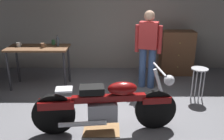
{
  "coord_description": "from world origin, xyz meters",
  "views": [
    {
      "loc": [
        -0.07,
        -3.57,
        2.13
      ],
      "look_at": [
        -0.05,
        0.7,
        0.65
      ],
      "focal_mm": 38.88,
      "sensor_mm": 36.0,
      "label": 1
    }
  ],
  "objects_px": {
    "person_standing": "(147,46)",
    "mug_brown_stoneware": "(41,45)",
    "shop_stool": "(198,75)",
    "mug_green_speckled": "(52,42)",
    "motorcycle": "(106,104)",
    "mug_white_ceramic": "(17,44)",
    "bottle": "(56,42)",
    "wooden_dresser": "(175,53)"
  },
  "relations": [
    {
      "from": "wooden_dresser",
      "to": "mug_white_ceramic",
      "type": "height_order",
      "value": "wooden_dresser"
    },
    {
      "from": "mug_green_speckled",
      "to": "mug_white_ceramic",
      "type": "xyz_separation_m",
      "value": [
        -0.7,
        -0.19,
        -0.01
      ]
    },
    {
      "from": "wooden_dresser",
      "to": "bottle",
      "type": "height_order",
      "value": "bottle"
    },
    {
      "from": "mug_green_speckled",
      "to": "mug_brown_stoneware",
      "type": "xyz_separation_m",
      "value": [
        -0.16,
        -0.29,
        -0.0
      ]
    },
    {
      "from": "person_standing",
      "to": "mug_green_speckled",
      "type": "xyz_separation_m",
      "value": [
        -2.07,
        0.28,
        0.03
      ]
    },
    {
      "from": "person_standing",
      "to": "mug_green_speckled",
      "type": "bearing_deg",
      "value": 9.54
    },
    {
      "from": "mug_green_speckled",
      "to": "shop_stool",
      "type": "bearing_deg",
      "value": -16.66
    },
    {
      "from": "motorcycle",
      "to": "mug_brown_stoneware",
      "type": "bearing_deg",
      "value": 122.87
    },
    {
      "from": "shop_stool",
      "to": "wooden_dresser",
      "type": "height_order",
      "value": "wooden_dresser"
    },
    {
      "from": "motorcycle",
      "to": "mug_brown_stoneware",
      "type": "height_order",
      "value": "same"
    },
    {
      "from": "motorcycle",
      "to": "mug_green_speckled",
      "type": "xyz_separation_m",
      "value": [
        -1.22,
        2.01,
        0.5
      ]
    },
    {
      "from": "shop_stool",
      "to": "mug_brown_stoneware",
      "type": "distance_m",
      "value": 3.23
    },
    {
      "from": "motorcycle",
      "to": "shop_stool",
      "type": "distance_m",
      "value": 2.09
    },
    {
      "from": "wooden_dresser",
      "to": "mug_brown_stoneware",
      "type": "bearing_deg",
      "value": -164.07
    },
    {
      "from": "wooden_dresser",
      "to": "mug_brown_stoneware",
      "type": "xyz_separation_m",
      "value": [
        -3.07,
        -0.88,
        0.4
      ]
    },
    {
      "from": "mug_white_ceramic",
      "to": "shop_stool",
      "type": "bearing_deg",
      "value": -10.73
    },
    {
      "from": "motorcycle",
      "to": "wooden_dresser",
      "type": "bearing_deg",
      "value": 51.09
    },
    {
      "from": "person_standing",
      "to": "mug_white_ceramic",
      "type": "xyz_separation_m",
      "value": [
        -2.77,
        0.09,
        0.02
      ]
    },
    {
      "from": "motorcycle",
      "to": "mug_brown_stoneware",
      "type": "xyz_separation_m",
      "value": [
        -1.38,
        1.72,
        0.5
      ]
    },
    {
      "from": "mug_white_ceramic",
      "to": "motorcycle",
      "type": "bearing_deg",
      "value": -43.33
    },
    {
      "from": "shop_stool",
      "to": "mug_green_speckled",
      "type": "bearing_deg",
      "value": 163.34
    },
    {
      "from": "shop_stool",
      "to": "mug_green_speckled",
      "type": "distance_m",
      "value": 3.15
    },
    {
      "from": "person_standing",
      "to": "wooden_dresser",
      "type": "xyz_separation_m",
      "value": [
        0.85,
        0.87,
        -0.38
      ]
    },
    {
      "from": "wooden_dresser",
      "to": "mug_brown_stoneware",
      "type": "relative_size",
      "value": 9.5
    },
    {
      "from": "shop_stool",
      "to": "mug_green_speckled",
      "type": "relative_size",
      "value": 6.01
    },
    {
      "from": "mug_brown_stoneware",
      "to": "shop_stool",
      "type": "bearing_deg",
      "value": -10.85
    },
    {
      "from": "wooden_dresser",
      "to": "mug_green_speckled",
      "type": "bearing_deg",
      "value": -168.64
    },
    {
      "from": "shop_stool",
      "to": "mug_green_speckled",
      "type": "xyz_separation_m",
      "value": [
        -2.99,
        0.89,
        0.45
      ]
    },
    {
      "from": "motorcycle",
      "to": "mug_white_ceramic",
      "type": "height_order",
      "value": "motorcycle"
    },
    {
      "from": "person_standing",
      "to": "shop_stool",
      "type": "distance_m",
      "value": 1.19
    },
    {
      "from": "mug_brown_stoneware",
      "to": "motorcycle",
      "type": "bearing_deg",
      "value": -51.25
    },
    {
      "from": "motorcycle",
      "to": "wooden_dresser",
      "type": "distance_m",
      "value": 3.1
    },
    {
      "from": "mug_brown_stoneware",
      "to": "mug_white_ceramic",
      "type": "xyz_separation_m",
      "value": [
        -0.55,
        0.1,
        -0.0
      ]
    },
    {
      "from": "mug_brown_stoneware",
      "to": "person_standing",
      "type": "bearing_deg",
      "value": 0.25
    },
    {
      "from": "person_standing",
      "to": "mug_brown_stoneware",
      "type": "relative_size",
      "value": 14.43
    },
    {
      "from": "mug_green_speckled",
      "to": "bottle",
      "type": "bearing_deg",
      "value": -47.08
    },
    {
      "from": "motorcycle",
      "to": "mug_white_ceramic",
      "type": "relative_size",
      "value": 18.07
    },
    {
      "from": "mug_green_speckled",
      "to": "bottle",
      "type": "distance_m",
      "value": 0.2
    },
    {
      "from": "motorcycle",
      "to": "mug_white_ceramic",
      "type": "distance_m",
      "value": 2.7
    },
    {
      "from": "mug_green_speckled",
      "to": "person_standing",
      "type": "bearing_deg",
      "value": -7.76
    },
    {
      "from": "mug_brown_stoneware",
      "to": "mug_white_ceramic",
      "type": "height_order",
      "value": "mug_brown_stoneware"
    },
    {
      "from": "mug_green_speckled",
      "to": "mug_white_ceramic",
      "type": "height_order",
      "value": "mug_green_speckled"
    }
  ]
}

